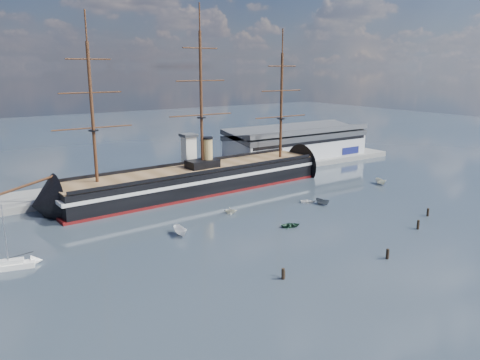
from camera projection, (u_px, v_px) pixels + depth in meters
ground at (234, 206)px, 135.28m from camera, size 600.00×600.00×0.00m
quay at (203, 178)px, 169.69m from camera, size 180.00×18.00×2.00m
warehouse at (297, 143)px, 197.20m from camera, size 63.00×21.00×11.60m
quay_tower at (189, 155)px, 161.16m from camera, size 5.00×5.00×15.00m
warship at (192, 180)px, 148.88m from camera, size 113.29×20.99×53.94m
sailboat at (12, 265)px, 93.28m from camera, size 8.78×4.54×13.48m
motorboat_a at (181, 236)px, 111.63m from camera, size 7.22×3.31×2.79m
motorboat_b at (291, 227)px, 117.70m from camera, size 2.10×3.24×1.40m
motorboat_c at (322, 205)px, 136.72m from camera, size 5.76×2.87×2.20m
motorboat_d at (230, 214)px, 128.42m from camera, size 5.37×6.13×2.11m
motorboat_e at (308, 203)px, 138.72m from camera, size 2.60×2.76×1.27m
motorboat_f at (381, 185)px, 160.08m from camera, size 6.70×4.09×2.52m
piling_near_left at (283, 279)px, 88.86m from camera, size 0.64×0.64×2.86m
piling_near_mid at (387, 259)px, 98.20m from camera, size 0.64×0.64×2.91m
piling_near_right at (418, 229)px, 116.08m from camera, size 0.64×0.64×3.09m
piling_far_right at (428, 216)px, 126.24m from camera, size 0.64×0.64×2.91m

